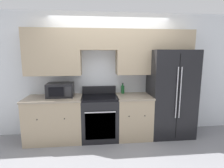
{
  "coord_description": "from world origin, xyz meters",
  "views": [
    {
      "loc": [
        -0.35,
        -3.14,
        1.73
      ],
      "look_at": [
        0.0,
        0.31,
        1.14
      ],
      "focal_mm": 28.0,
      "sensor_mm": 36.0,
      "label": 1
    }
  ],
  "objects": [
    {
      "name": "wall_back",
      "position": [
        0.01,
        0.58,
        1.51
      ],
      "size": [
        8.0,
        0.39,
        2.6
      ],
      "color": "silver",
      "rests_on": "ground_plane"
    },
    {
      "name": "lower_cabinets_left",
      "position": [
        -1.16,
        0.31,
        0.45
      ],
      "size": [
        1.12,
        0.64,
        0.89
      ],
      "color": "tan",
      "rests_on": "ground_plane"
    },
    {
      "name": "microwave",
      "position": [
        -1.03,
        0.37,
        1.03
      ],
      "size": [
        0.51,
        0.38,
        0.27
      ],
      "color": "black",
      "rests_on": "lower_cabinets_left"
    },
    {
      "name": "refrigerator",
      "position": [
        1.25,
        0.37,
        0.91
      ],
      "size": [
        0.91,
        0.78,
        1.82
      ],
      "color": "black",
      "rests_on": "ground_plane"
    },
    {
      "name": "lower_cabinets_right",
      "position": [
        0.45,
        0.31,
        0.45
      ],
      "size": [
        0.71,
        0.64,
        0.89
      ],
      "color": "tan",
      "rests_on": "ground_plane"
    },
    {
      "name": "oven_range",
      "position": [
        -0.25,
        0.31,
        0.45
      ],
      "size": [
        0.72,
        0.65,
        1.05
      ],
      "color": "black",
      "rests_on": "ground_plane"
    },
    {
      "name": "bottle",
      "position": [
        0.26,
        0.54,
        0.98
      ],
      "size": [
        0.07,
        0.07,
        0.23
      ],
      "color": "#195928",
      "rests_on": "lower_cabinets_right"
    },
    {
      "name": "ground_plane",
      "position": [
        0.0,
        0.0,
        0.0
      ],
      "size": [
        12.0,
        12.0,
        0.0
      ],
      "primitive_type": "plane",
      "color": "gray"
    }
  ]
}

